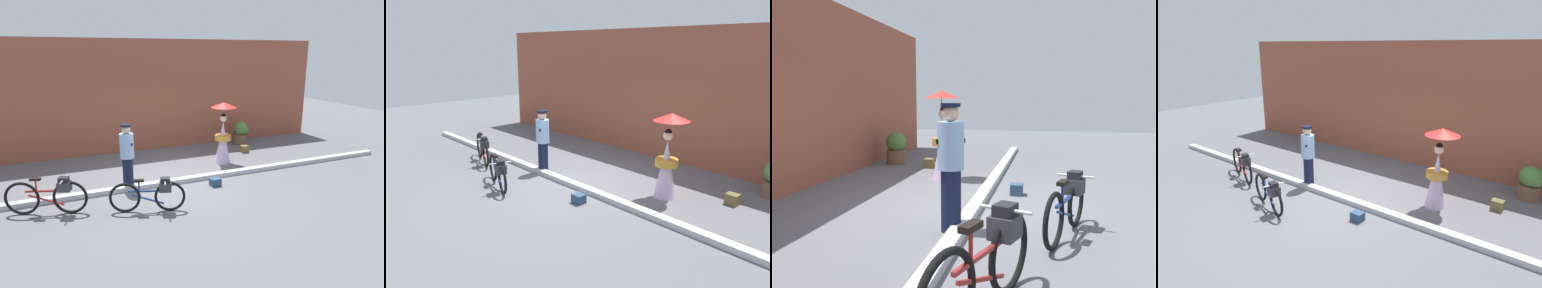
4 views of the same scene
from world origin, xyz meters
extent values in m
plane|color=slate|center=(0.00, 0.00, 0.00)|extent=(30.00, 30.00, 0.00)
cube|color=#B2B2B7|center=(0.00, 0.00, 0.06)|extent=(14.00, 0.20, 0.12)
torus|color=black|center=(-0.58, -1.45, 0.33)|extent=(0.65, 0.26, 0.67)
torus|color=black|center=(-1.49, -1.15, 0.33)|extent=(0.65, 0.26, 0.67)
cube|color=navy|center=(-1.03, -1.30, 0.47)|extent=(0.77, 0.28, 0.04)
cube|color=navy|center=(-1.03, -1.30, 0.29)|extent=(0.68, 0.25, 0.25)
cylinder|color=navy|center=(-1.20, -1.25, 0.58)|extent=(0.03, 0.03, 0.27)
cube|color=black|center=(-1.20, -1.25, 0.71)|extent=(0.24, 0.15, 0.05)
cylinder|color=silver|center=(-0.67, -1.42, 0.70)|extent=(0.18, 0.47, 0.03)
cube|color=#333338|center=(-0.67, -1.42, 0.56)|extent=(0.32, 0.29, 0.20)
cube|color=black|center=(-0.67, -1.42, 0.69)|extent=(0.24, 0.21, 0.14)
torus|color=black|center=(-2.55, -0.76, 0.37)|extent=(0.71, 0.30, 0.73)
cube|color=maroon|center=(-3.02, -0.59, 0.52)|extent=(0.80, 0.31, 0.04)
cube|color=maroon|center=(-3.02, -0.59, 0.32)|extent=(0.69, 0.27, 0.26)
cylinder|color=maroon|center=(-3.19, -0.54, 0.64)|extent=(0.03, 0.03, 0.30)
cube|color=black|center=(-3.19, -0.54, 0.79)|extent=(0.24, 0.16, 0.05)
cylinder|color=silver|center=(-2.65, -0.72, 0.77)|extent=(0.19, 0.46, 0.03)
cube|color=#333338|center=(-2.65, -0.72, 0.62)|extent=(0.32, 0.29, 0.20)
cube|color=black|center=(-2.65, -0.72, 0.75)|extent=(0.24, 0.22, 0.14)
cylinder|color=#141938|center=(-1.13, 0.13, 0.40)|extent=(0.26, 0.26, 0.81)
cylinder|color=#8CB2E0|center=(-1.13, 0.13, 1.11)|extent=(0.34, 0.34, 0.61)
sphere|color=#D8B293|center=(-1.13, 0.13, 1.52)|extent=(0.22, 0.22, 0.22)
cylinder|color=black|center=(-1.13, 0.13, 1.62)|extent=(0.25, 0.25, 0.05)
cube|color=black|center=(-1.13, 0.13, 1.17)|extent=(0.23, 0.34, 0.06)
cone|color=silver|center=(2.01, 1.07, 0.64)|extent=(0.48, 0.48, 1.29)
cylinder|color=#C1842D|center=(2.01, 1.07, 0.80)|extent=(0.49, 0.49, 0.16)
sphere|color=beige|center=(2.01, 1.07, 1.39)|extent=(0.21, 0.21, 0.21)
sphere|color=black|center=(2.01, 1.07, 1.47)|extent=(0.16, 0.16, 0.16)
cylinder|color=olive|center=(2.04, 1.12, 1.52)|extent=(0.02, 0.02, 0.55)
cone|color=red|center=(2.04, 1.12, 1.79)|extent=(0.78, 0.78, 0.16)
cylinder|color=brown|center=(3.67, 2.83, 0.18)|extent=(0.51, 0.51, 0.37)
sphere|color=#4C7A38|center=(3.67, 2.83, 0.58)|extent=(0.53, 0.53, 0.53)
sphere|color=#4C7A38|center=(3.80, 2.75, 0.51)|extent=(0.29, 0.29, 0.29)
cube|color=navy|center=(0.96, -0.55, 0.10)|extent=(0.26, 0.22, 0.20)
cube|color=#243951|center=(0.96, -0.61, 0.15)|extent=(0.22, 0.08, 0.07)
cube|color=brown|center=(3.22, 1.78, 0.12)|extent=(0.26, 0.22, 0.23)
cube|color=brown|center=(3.22, 1.71, 0.17)|extent=(0.22, 0.08, 0.08)
camera|label=1|loc=(-2.75, -7.87, 3.33)|focal=31.97mm
camera|label=2|loc=(6.25, -5.50, 3.24)|focal=34.43mm
camera|label=3|loc=(-5.83, -1.06, 1.70)|focal=36.27mm
camera|label=4|loc=(4.64, -5.65, 3.63)|focal=30.75mm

